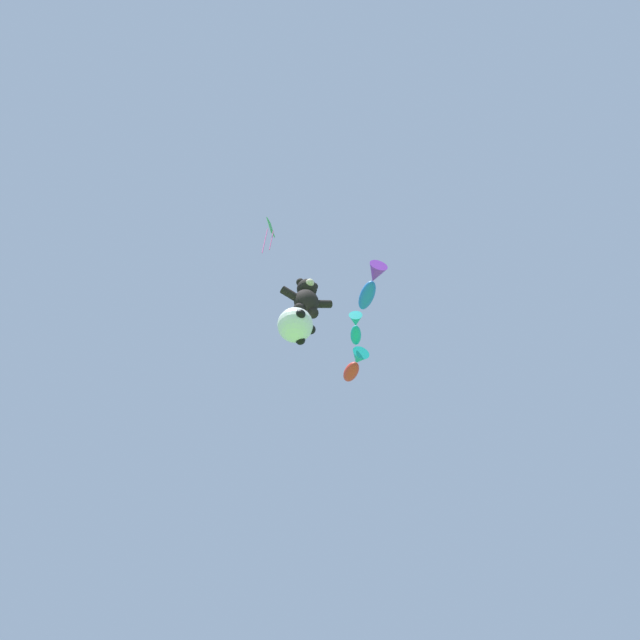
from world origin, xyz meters
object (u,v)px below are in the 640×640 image
at_px(soccer_ball_kite, 296,325).
at_px(fish_kite_cobalt, 371,285).
at_px(teddy_bear_kite, 307,298).
at_px(fish_kite_teal, 356,328).
at_px(fish_kite_crimson, 355,365).
at_px(diamond_kite, 270,230).

distance_m(soccer_ball_kite, fish_kite_cobalt, 6.49).
xyz_separation_m(teddy_bear_kite, fish_kite_teal, (3.47, 3.30, 3.67)).
xyz_separation_m(soccer_ball_kite, fish_kite_teal, (3.82, 3.47, 5.45)).
relative_size(fish_kite_teal, fish_kite_crimson, 0.91).
relative_size(teddy_bear_kite, fish_kite_cobalt, 0.77).
xyz_separation_m(soccer_ball_kite, fish_kite_cobalt, (3.46, 1.03, 5.40)).
bearing_deg(soccer_ball_kite, fish_kite_crimson, 49.40).
relative_size(soccer_ball_kite, fish_kite_crimson, 0.57).
distance_m(soccer_ball_kite, diamond_kite, 6.27).
bearing_deg(fish_kite_teal, fish_kite_cobalt, -98.47).
height_order(fish_kite_cobalt, fish_kite_crimson, fish_kite_cobalt).
bearing_deg(fish_kite_cobalt, diamond_kite, -173.65).
relative_size(teddy_bear_kite, fish_kite_teal, 0.99).
relative_size(teddy_bear_kite, diamond_kite, 0.71).
distance_m(fish_kite_teal, fish_kite_crimson, 2.02).
distance_m(teddy_bear_kite, fish_kite_crimson, 7.41).
distance_m(teddy_bear_kite, diamond_kite, 4.64).
height_order(teddy_bear_kite, fish_kite_cobalt, fish_kite_cobalt).
distance_m(teddy_bear_kite, fish_kite_teal, 6.03).
relative_size(fish_kite_cobalt, fish_kite_crimson, 1.18).
bearing_deg(soccer_ball_kite, fish_kite_cobalt, 16.61).
bearing_deg(soccer_ball_kite, teddy_bear_kite, 25.47).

